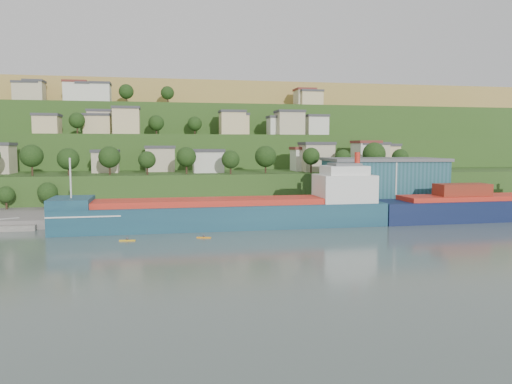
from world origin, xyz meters
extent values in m
plane|color=#495953|center=(0.00, 0.00, 0.00)|extent=(500.00, 500.00, 0.00)
cube|color=slate|center=(20.00, 28.00, 0.00)|extent=(220.00, 26.00, 4.00)
cube|color=#284719|center=(0.00, 56.00, 0.00)|extent=(260.00, 32.00, 20.00)
cube|color=#284719|center=(0.00, 86.00, 0.00)|extent=(280.00, 32.00, 44.00)
cube|color=#284719|center=(0.00, 116.00, 0.00)|extent=(300.00, 32.00, 70.00)
cube|color=olive|center=(0.00, 190.00, 0.00)|extent=(360.00, 120.00, 96.00)
cube|color=#C3B594|center=(-24.60, 58.15, 13.03)|extent=(7.55, 7.12, 6.07)
cube|color=#3F3F44|center=(-24.60, 58.15, 16.52)|extent=(8.15, 7.72, 0.90)
cube|color=#C3B594|center=(-8.30, 61.76, 13.63)|extent=(8.92, 7.12, 7.26)
cube|color=#3F3F44|center=(-8.30, 61.76, 17.71)|extent=(9.52, 7.72, 0.90)
cube|color=silver|center=(6.01, 52.71, 13.11)|extent=(8.98, 7.23, 6.23)
cube|color=#3F3F44|center=(6.01, 52.71, 16.68)|extent=(9.58, 7.83, 0.90)
cube|color=silver|center=(38.15, 56.53, 13.44)|extent=(8.81, 7.40, 6.88)
cube|color=maroon|center=(38.15, 56.53, 17.33)|extent=(9.41, 8.00, 0.90)
cube|color=#C3B594|center=(40.34, 52.37, 14.20)|extent=(9.39, 8.49, 8.40)
cube|color=#3F3F44|center=(40.34, 52.37, 18.85)|extent=(9.99, 9.09, 0.90)
cube|color=silver|center=(59.14, 57.49, 14.48)|extent=(7.21, 8.71, 8.96)
cube|color=maroon|center=(59.14, 57.49, 19.41)|extent=(7.81, 9.31, 0.90)
cube|color=#C3B594|center=(61.17, 57.09, 14.22)|extent=(9.37, 7.82, 8.43)
cube|color=#3F3F44|center=(61.17, 57.09, 18.88)|extent=(9.97, 8.42, 0.90)
cube|color=beige|center=(66.51, 60.05, 13.97)|extent=(8.89, 8.55, 7.94)
cube|color=#3F3F44|center=(66.51, 60.05, 18.39)|extent=(9.49, 9.15, 0.90)
cube|color=beige|center=(-45.69, 81.82, 25.01)|extent=(7.97, 8.85, 6.02)
cube|color=#3F3F44|center=(-45.69, 81.82, 28.47)|extent=(8.57, 9.45, 0.90)
cube|color=beige|center=(-30.14, 88.91, 25.32)|extent=(9.20, 7.75, 6.63)
cube|color=#3F3F44|center=(-30.14, 88.91, 29.08)|extent=(9.80, 8.35, 0.90)
cube|color=#C3B594|center=(-29.32, 91.05, 26.15)|extent=(8.63, 7.09, 8.31)
cube|color=#3F3F44|center=(-29.32, 91.05, 30.76)|extent=(9.23, 7.69, 0.90)
cube|color=beige|center=(-19.64, 82.31, 26.43)|extent=(9.03, 7.33, 8.87)
cube|color=#3F3F44|center=(-19.64, 82.31, 31.32)|extent=(9.63, 7.93, 0.90)
cube|color=beige|center=(18.81, 89.15, 26.25)|extent=(9.14, 8.80, 8.50)
cube|color=#3F3F44|center=(18.81, 89.15, 30.95)|extent=(9.74, 9.40, 0.90)
cube|color=beige|center=(20.77, 89.84, 25.76)|extent=(8.21, 7.46, 7.51)
cube|color=#3F3F44|center=(20.77, 89.84, 29.96)|extent=(8.81, 8.06, 0.90)
cube|color=silver|center=(36.53, 87.44, 25.27)|extent=(8.08, 7.34, 6.53)
cube|color=#3F3F44|center=(36.53, 87.44, 28.98)|extent=(8.68, 7.94, 0.90)
cube|color=#C3B594|center=(39.95, 84.49, 26.24)|extent=(9.74, 8.94, 8.49)
cube|color=#3F3F44|center=(39.95, 84.49, 30.94)|extent=(10.34, 9.54, 0.90)
cube|color=silver|center=(51.55, 88.03, 25.59)|extent=(8.07, 7.83, 7.19)
cube|color=#3F3F44|center=(51.55, 88.03, 29.64)|extent=(8.67, 8.43, 0.90)
cube|color=#C3B594|center=(-61.13, 121.43, 39.15)|extent=(9.92, 7.24, 8.31)
cube|color=#3F3F44|center=(-61.13, 121.43, 43.76)|extent=(10.52, 7.84, 0.90)
cube|color=#C3B594|center=(-58.16, 121.71, 39.47)|extent=(7.31, 8.04, 8.95)
cube|color=#3F3F44|center=(-58.16, 121.71, 44.40)|extent=(7.91, 8.64, 0.90)
cube|color=silver|center=(-41.70, 118.46, 39.35)|extent=(9.02, 7.57, 8.71)
cube|color=maroon|center=(-41.70, 118.46, 44.16)|extent=(9.62, 8.17, 0.90)
cube|color=silver|center=(-36.74, 118.55, 39.02)|extent=(8.65, 8.44, 8.05)
cube|color=#3F3F44|center=(-36.74, 118.55, 43.50)|extent=(9.25, 9.04, 0.90)
cube|color=silver|center=(-31.78, 118.43, 39.10)|extent=(7.73, 8.85, 8.20)
cube|color=#3F3F44|center=(-31.78, 118.43, 43.65)|extent=(8.33, 9.45, 0.90)
cube|color=#C3B594|center=(56.29, 119.77, 38.90)|extent=(8.18, 8.95, 7.80)
cube|color=maroon|center=(56.29, 119.77, 43.25)|extent=(8.78, 9.55, 0.90)
cube|color=beige|center=(58.18, 117.46, 38.42)|extent=(9.67, 8.62, 6.84)
cube|color=#3F3F44|center=(58.18, 117.46, 42.29)|extent=(10.27, 9.22, 0.90)
cylinder|color=#382619|center=(-42.52, 45.07, 11.88)|extent=(0.50, 0.50, 3.76)
sphere|color=black|center=(-42.52, 45.07, 15.44)|extent=(6.08, 6.08, 6.08)
cylinder|color=#382619|center=(-33.10, 44.86, 11.46)|extent=(0.50, 0.50, 2.91)
sphere|color=black|center=(-33.10, 44.86, 14.55)|extent=(5.96, 5.96, 5.96)
cylinder|color=#382619|center=(-22.27, 45.38, 11.67)|extent=(0.50, 0.50, 3.34)
sphere|color=black|center=(-22.27, 45.38, 15.00)|extent=(6.04, 6.04, 6.04)
cylinder|color=#382619|center=(-11.98, 43.52, 11.45)|extent=(0.50, 0.50, 2.89)
sphere|color=black|center=(-11.98, 43.52, 14.23)|extent=(4.86, 4.86, 4.86)
cylinder|color=#382619|center=(-0.97, 45.54, 11.69)|extent=(0.50, 0.50, 3.38)
sphere|color=black|center=(-0.97, 45.54, 14.95)|extent=(5.68, 5.68, 5.68)
cylinder|color=#382619|center=(11.37, 42.08, 11.40)|extent=(0.50, 0.50, 2.80)
sphere|color=black|center=(11.37, 42.08, 14.23)|extent=(5.21, 5.21, 5.21)
cylinder|color=#382619|center=(22.43, 45.94, 11.60)|extent=(0.50, 0.50, 3.21)
sphere|color=black|center=(22.43, 45.94, 14.96)|extent=(6.38, 6.38, 6.38)
cylinder|color=#382619|center=(35.85, 43.67, 11.81)|extent=(0.50, 0.50, 3.63)
sphere|color=black|center=(35.85, 43.67, 15.04)|extent=(5.14, 5.14, 5.14)
cylinder|color=#382619|center=(46.32, 44.81, 11.61)|extent=(0.50, 0.50, 3.22)
sphere|color=black|center=(46.32, 44.81, 14.56)|extent=(4.86, 4.86, 4.86)
cylinder|color=#382619|center=(55.43, 42.73, 11.87)|extent=(0.50, 0.50, 3.74)
sphere|color=black|center=(55.43, 42.73, 15.66)|extent=(6.98, 6.98, 6.98)
cylinder|color=#382619|center=(65.10, 44.84, 11.58)|extent=(0.50, 0.50, 3.17)
sphere|color=black|center=(65.10, 44.84, 14.58)|extent=(5.13, 5.13, 5.13)
cylinder|color=#382619|center=(5.02, 93.57, 23.49)|extent=(0.50, 0.50, 2.98)
sphere|color=black|center=(5.02, 93.57, 26.48)|extent=(5.44, 5.44, 5.44)
cylinder|color=#382619|center=(-9.41, 89.92, 23.45)|extent=(0.50, 0.50, 2.90)
sphere|color=black|center=(-9.41, 89.92, 26.48)|extent=(5.74, 5.74, 5.74)
cylinder|color=#382619|center=(-21.42, 115.99, 36.87)|extent=(0.50, 0.50, 3.73)
sphere|color=black|center=(-21.42, 115.99, 40.40)|extent=(6.05, 6.05, 6.05)
cylinder|color=#382619|center=(-36.01, 81.61, 23.64)|extent=(0.50, 0.50, 3.28)
sphere|color=black|center=(-36.01, 81.61, 26.76)|extent=(5.40, 5.40, 5.40)
cylinder|color=#382619|center=(-4.56, 119.31, 37.00)|extent=(0.50, 0.50, 3.99)
sphere|color=black|center=(-4.56, 119.31, 40.54)|extent=(5.61, 5.61, 5.61)
cube|color=#133348|center=(5.31, 10.18, 1.56)|extent=(72.92, 11.59, 7.29)
cube|color=red|center=(3.23, 10.18, 5.83)|extent=(54.17, 9.47, 1.25)
cube|color=#133348|center=(-26.97, 10.18, 6.25)|extent=(8.35, 11.47, 2.08)
cube|color=silver|center=(33.43, 10.18, 8.33)|extent=(12.52, 10.44, 6.25)
cube|color=silver|center=(33.43, 10.18, 12.50)|extent=(9.39, 8.35, 2.08)
cube|color=#595B5E|center=(33.43, 10.18, 13.85)|extent=(6.26, 6.26, 0.62)
cylinder|color=red|center=(36.55, 10.18, 15.10)|extent=(1.25, 1.25, 3.12)
cylinder|color=silver|center=(-26.97, 10.18, 11.46)|extent=(0.38, 0.38, 8.33)
cube|color=silver|center=(-23.85, 10.18, 3.96)|extent=(14.60, 11.80, 0.26)
cube|color=#0C1738|center=(74.54, 9.73, 1.42)|extent=(65.45, 11.33, 7.19)
cube|color=red|center=(72.36, 9.73, 5.56)|extent=(48.01, 9.25, 1.09)
cylinder|color=silver|center=(46.21, 9.73, 10.35)|extent=(0.35, 0.35, 7.63)
cube|color=maroon|center=(63.65, 9.73, 7.52)|extent=(13.11, 5.53, 2.83)
cube|color=#1B4D53|center=(51.45, 27.97, 8.00)|extent=(31.47, 20.57, 12.00)
cube|color=#595B5E|center=(51.45, 27.97, 14.40)|extent=(32.55, 21.66, 0.80)
cube|color=silver|center=(-41.68, 19.31, 1.60)|extent=(4.31, 3.08, 0.81)
cube|color=orange|center=(-0.34, -1.95, 0.11)|extent=(2.87, 1.26, 0.21)
sphere|color=#3F3F44|center=(-0.34, -1.95, 0.46)|extent=(0.50, 0.50, 0.50)
cube|color=gold|center=(-14.98, -2.16, 0.11)|extent=(3.07, 0.92, 0.23)
sphere|color=#3F3F44|center=(-14.98, -2.16, 0.49)|extent=(0.53, 0.53, 0.53)
camera|label=1|loc=(-8.88, -99.16, 18.20)|focal=35.00mm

